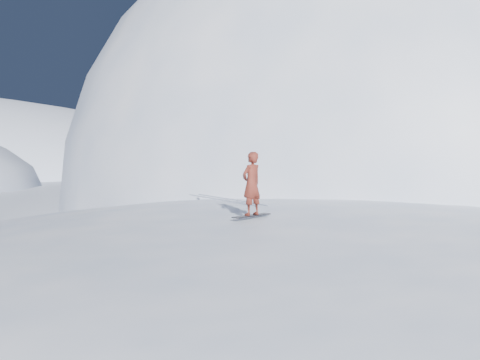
{
  "coord_description": "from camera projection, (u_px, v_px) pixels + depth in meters",
  "views": [
    {
      "loc": [
        -8.18,
        -13.29,
        4.32
      ],
      "look_at": [
        -2.39,
        1.33,
        3.5
      ],
      "focal_mm": 35.0,
      "sensor_mm": 36.0,
      "label": 1
    }
  ],
  "objects": [
    {
      "name": "ground",
      "position": [
        321.0,
        285.0,
        15.57
      ],
      "size": [
        400.0,
        400.0,
        0.0
      ],
      "primitive_type": "plane",
      "color": "white",
      "rests_on": "ground"
    },
    {
      "name": "near_ridge",
      "position": [
        303.0,
        263.0,
        18.73
      ],
      "size": [
        36.0,
        28.0,
        4.8
      ],
      "primitive_type": "ellipsoid",
      "color": "white",
      "rests_on": "ground"
    },
    {
      "name": "summit_peak",
      "position": [
        373.0,
        198.0,
        47.8
      ],
      "size": [
        60.0,
        56.0,
        56.0
      ],
      "primitive_type": "ellipsoid",
      "color": "white",
      "rests_on": "ground"
    },
    {
      "name": "peak_shoulder",
      "position": [
        297.0,
        209.0,
        37.82
      ],
      "size": [
        28.0,
        24.0,
        18.0
      ],
      "primitive_type": "ellipsoid",
      "color": "white",
      "rests_on": "ground"
    },
    {
      "name": "wind_bumps",
      "position": [
        278.0,
        272.0,
        17.34
      ],
      "size": [
        16.0,
        14.4,
        1.0
      ],
      "color": "white",
      "rests_on": "ground"
    },
    {
      "name": "snowboard",
      "position": [
        252.0,
        216.0,
        14.87
      ],
      "size": [
        1.51,
        0.85,
        0.03
      ],
      "primitive_type": "cube",
      "rotation": [
        0.0,
        0.0,
        0.4
      ],
      "color": "black",
      "rests_on": "near_ridge"
    },
    {
      "name": "snowboarder",
      "position": [
        252.0,
        184.0,
        14.82
      ],
      "size": [
        0.87,
        0.73,
        2.02
      ],
      "primitive_type": "imported",
      "rotation": [
        0.0,
        0.0,
        3.54
      ],
      "color": "maroon",
      "rests_on": "snowboard"
    },
    {
      "name": "board_tracks",
      "position": [
        224.0,
        199.0,
        20.5
      ],
      "size": [
        1.54,
        5.92,
        0.04
      ],
      "color": "silver",
      "rests_on": "ground"
    }
  ]
}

